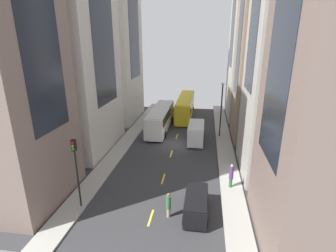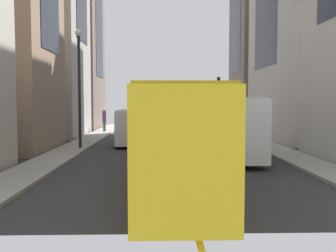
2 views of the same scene
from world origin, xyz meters
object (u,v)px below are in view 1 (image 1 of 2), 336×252
object	(u,v)px
city_bus_white	(161,117)
pedestrian_waiting_curb	(231,175)
car_black_0	(196,203)
pedestrian_crossing_mid	(168,205)
traffic_light_near_corner	(76,161)
delivery_van_white	(196,132)
streetcar_yellow	(185,105)

from	to	relation	value
city_bus_white	pedestrian_waiting_curb	size ratio (longest dim) A/B	5.19
car_black_0	pedestrian_crossing_mid	size ratio (longest dim) A/B	1.99
pedestrian_waiting_curb	traffic_light_near_corner	distance (m)	13.61
delivery_van_white	pedestrian_waiting_curb	world-z (taller)	delivery_van_white
pedestrian_waiting_curb	traffic_light_near_corner	size ratio (longest dim) A/B	0.39
car_black_0	pedestrian_crossing_mid	world-z (taller)	pedestrian_crossing_mid
pedestrian_crossing_mid	traffic_light_near_corner	bearing A→B (deg)	178.61
city_bus_white	delivery_van_white	distance (m)	7.27
city_bus_white	traffic_light_near_corner	xyz separation A→B (m)	(-3.11, -20.43, 2.21)
car_black_0	delivery_van_white	bearing A→B (deg)	92.46
delivery_van_white	pedestrian_waiting_curb	xyz separation A→B (m)	(3.68, -11.13, -0.15)
car_black_0	pedestrian_waiting_curb	bearing A→B (deg)	54.78
pedestrian_waiting_curb	pedestrian_crossing_mid	distance (m)	7.07
car_black_0	pedestrian_waiting_curb	world-z (taller)	pedestrian_waiting_curb
pedestrian_crossing_mid	traffic_light_near_corner	world-z (taller)	traffic_light_near_corner
city_bus_white	pedestrian_waiting_curb	distance (m)	18.26
traffic_light_near_corner	pedestrian_crossing_mid	bearing A→B (deg)	-0.94
streetcar_yellow	traffic_light_near_corner	bearing A→B (deg)	-102.53
delivery_van_white	city_bus_white	bearing A→B (deg)	141.08
streetcar_yellow	traffic_light_near_corner	world-z (taller)	traffic_light_near_corner
pedestrian_waiting_curb	traffic_light_near_corner	world-z (taller)	traffic_light_near_corner
streetcar_yellow	pedestrian_waiting_curb	distance (m)	24.36
streetcar_yellow	pedestrian_crossing_mid	size ratio (longest dim) A/B	6.47
city_bus_white	delivery_van_white	size ratio (longest dim) A/B	2.29
streetcar_yellow	delivery_van_white	size ratio (longest dim) A/B	2.62
streetcar_yellow	car_black_0	bearing A→B (deg)	-83.60
pedestrian_crossing_mid	traffic_light_near_corner	size ratio (longest dim) A/B	0.36
pedestrian_crossing_mid	car_black_0	bearing A→B (deg)	15.33
streetcar_yellow	traffic_light_near_corner	xyz separation A→B (m)	(-6.29, -28.31, 2.10)
car_black_0	pedestrian_crossing_mid	distance (m)	2.18
pedestrian_crossing_mid	traffic_light_near_corner	distance (m)	7.95
streetcar_yellow	pedestrian_crossing_mid	world-z (taller)	streetcar_yellow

